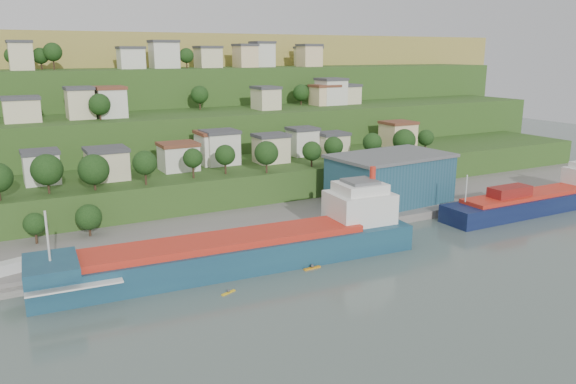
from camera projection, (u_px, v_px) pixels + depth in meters
ground at (316, 269)px, 108.06m from camera, size 500.00×500.00×0.00m
quay at (327, 218)px, 141.18m from camera, size 220.00×26.00×4.00m
hillside at (123, 145)px, 252.31m from camera, size 360.00×211.01×96.00m
cargo_ship_near at (248, 251)px, 108.90m from camera, size 74.83×16.00×19.08m
cargo_ship_far at (539, 201)px, 147.58m from camera, size 56.91×9.58×15.46m
warehouse at (390, 178)px, 147.40m from camera, size 32.39×21.36×12.80m
caravan at (12, 269)px, 100.96m from camera, size 6.64×4.27×2.87m
dinghy at (86, 260)px, 107.99m from camera, size 4.52×2.58×0.85m
kayak_orange at (312, 267)px, 108.02m from camera, size 3.65×0.82×0.91m
kayak_yellow at (228, 292)px, 97.02m from camera, size 2.92×1.55×0.73m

